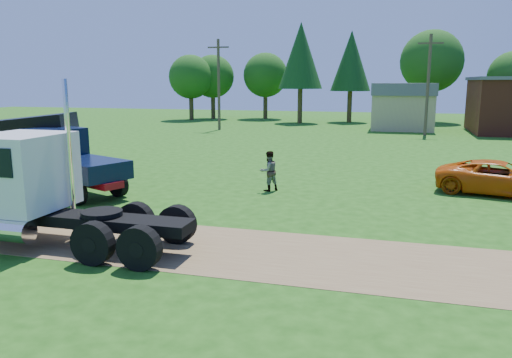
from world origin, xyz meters
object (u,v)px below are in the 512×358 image
(black_dump_truck, at_px, (0,145))
(orange_pickup, at_px, (500,178))
(navy_truck, at_px, (63,160))
(white_semi_tractor, at_px, (26,189))

(black_dump_truck, xyz_separation_m, orange_pickup, (22.64, 3.82, -1.13))
(navy_truck, height_order, orange_pickup, navy_truck)
(navy_truck, bearing_deg, black_dump_truck, -170.05)
(navy_truck, bearing_deg, white_semi_tractor, -39.11)
(navy_truck, xyz_separation_m, orange_pickup, (18.50, 4.75, -0.71))
(white_semi_tractor, relative_size, orange_pickup, 1.55)
(white_semi_tractor, relative_size, black_dump_truck, 1.02)
(black_dump_truck, relative_size, orange_pickup, 1.52)
(white_semi_tractor, xyz_separation_m, black_dump_truck, (-7.56, 7.26, 0.18))
(black_dump_truck, bearing_deg, navy_truck, -28.80)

